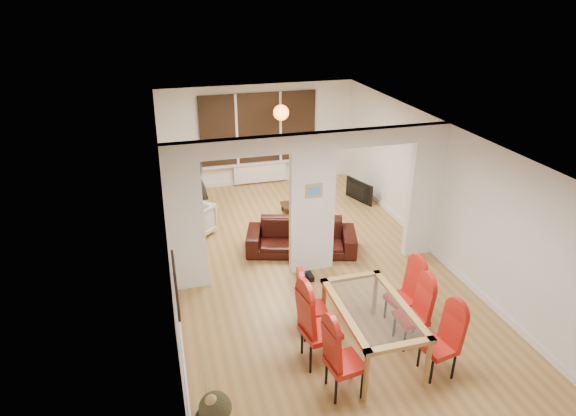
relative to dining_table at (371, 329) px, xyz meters
name	(u,v)px	position (x,y,z in m)	size (l,w,h in m)	color
floor	(311,268)	(-0.12, 2.40, -0.40)	(5.00, 9.00, 0.01)	#A27841
room_walls	(312,204)	(-0.12, 2.40, 0.90)	(5.00, 9.00, 2.60)	silver
divider_wall	(312,204)	(-0.12, 2.40, 0.90)	(5.00, 0.18, 2.60)	white
bay_window_blinds	(259,128)	(-0.12, 6.84, 1.10)	(3.00, 0.08, 1.80)	black
radiator	(260,173)	(-0.12, 6.80, -0.10)	(1.40, 0.08, 0.50)	white
pendant_light	(281,113)	(0.18, 5.70, 1.75)	(0.36, 0.36, 0.36)	orange
stair_newel	(209,399)	(-2.37, -0.80, 0.15)	(0.40, 1.20, 1.10)	tan
wall_poster	(176,285)	(-2.59, 0.00, 1.20)	(0.04, 0.52, 0.67)	gray
pillar_photo	(314,191)	(-0.12, 2.30, 1.20)	(0.30, 0.03, 0.25)	#4C8CD8
dining_table	(371,329)	(0.00, 0.00, 0.00)	(0.96, 1.70, 0.80)	olive
dining_chair_la	(345,358)	(-0.63, -0.59, 0.14)	(0.43, 0.43, 1.08)	#A51810
dining_chair_lb	(320,326)	(-0.75, 0.03, 0.20)	(0.48, 0.48, 1.19)	#A51810
dining_chair_lc	(313,305)	(-0.67, 0.62, 0.11)	(0.41, 0.41, 1.02)	#A51810
dining_chair_ra	(439,343)	(0.69, -0.61, 0.11)	(0.41, 0.41, 1.02)	#A51810
dining_chair_rb	(412,314)	(0.65, 0.04, 0.11)	(0.41, 0.41, 1.02)	#A51810
dining_chair_rc	(402,295)	(0.72, 0.47, 0.12)	(0.42, 0.42, 1.04)	#A51810
sofa	(301,237)	(-0.11, 3.05, -0.09)	(2.13, 0.83, 0.62)	black
armchair	(192,220)	(-2.12, 4.29, -0.05)	(0.76, 0.74, 0.69)	beige
person	(197,182)	(-1.90, 5.09, 0.48)	(0.42, 0.64, 1.76)	black
television	(356,192)	(1.88, 5.02, -0.14)	(0.12, 0.90, 0.52)	black
coffee_table	(301,207)	(0.43, 4.84, -0.30)	(0.89, 0.45, 0.21)	black
bottle	(302,196)	(0.47, 4.92, -0.05)	(0.07, 0.07, 0.28)	#143F19
bowl	(293,204)	(0.21, 4.76, -0.17)	(0.22, 0.22, 0.05)	black
shoes	(306,277)	(-0.32, 2.05, -0.35)	(0.23, 0.25, 0.10)	black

